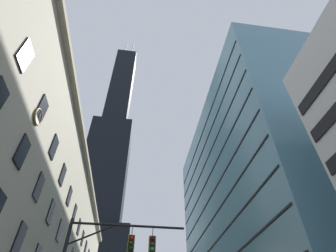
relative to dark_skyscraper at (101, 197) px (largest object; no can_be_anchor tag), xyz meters
name	(u,v)px	position (x,y,z in m)	size (l,w,h in m)	color
station_building	(0,249)	(-1.42, -71.88, -43.40)	(18.32, 63.56, 24.87)	#B2A88E
dark_skyscraper	(101,197)	(0.00, 0.00, 0.00)	(29.24, 29.24, 188.10)	black
glass_office_midrise	(253,207)	(37.43, -67.13, -33.07)	(16.17, 47.57, 45.50)	teal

